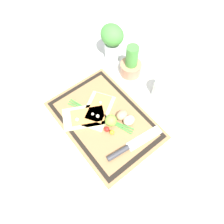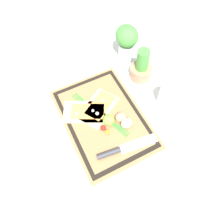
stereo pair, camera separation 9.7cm
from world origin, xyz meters
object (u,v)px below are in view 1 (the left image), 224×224
(pizza_slice_near, at_px, (85,117))
(egg_pink, at_px, (129,120))
(herb_glass, at_px, (112,40))
(cherry_tomato_red, at_px, (107,129))
(egg_brown, at_px, (122,115))
(pizza_slice_far, at_px, (98,110))
(lime, at_px, (111,120))
(knife, at_px, (126,149))
(sauce_jar, at_px, (161,89))
(cherry_tomato_yellow, at_px, (112,132))
(herb_pot, at_px, (131,65))

(pizza_slice_near, xyz_separation_m, egg_pink, (0.14, 0.13, 0.02))
(herb_glass, bearing_deg, cherry_tomato_red, -41.41)
(egg_brown, bearing_deg, pizza_slice_far, -147.90)
(lime, relative_size, herb_glass, 0.26)
(lime, distance_m, herb_glass, 0.42)
(knife, bearing_deg, egg_pink, 134.06)
(pizza_slice_far, distance_m, sauce_jar, 0.31)
(egg_pink, bearing_deg, cherry_tomato_yellow, -93.29)
(pizza_slice_far, xyz_separation_m, lime, (0.09, 0.01, 0.02))
(egg_pink, relative_size, herb_pot, 0.31)
(cherry_tomato_yellow, bearing_deg, sauce_jar, 94.64)
(pizza_slice_near, height_order, lime, lime)
(pizza_slice_near, bearing_deg, cherry_tomato_red, 17.50)
(egg_pink, bearing_deg, egg_brown, -168.37)
(knife, height_order, cherry_tomato_red, cherry_tomato_red)
(egg_pink, relative_size, sauce_jar, 0.50)
(sauce_jar, bearing_deg, pizza_slice_far, -109.71)
(cherry_tomato_yellow, distance_m, herb_glass, 0.47)
(pizza_slice_far, bearing_deg, sauce_jar, 70.29)
(cherry_tomato_red, xyz_separation_m, herb_glass, (-0.34, 0.30, 0.09))
(pizza_slice_near, bearing_deg, sauce_jar, 72.63)
(pizza_slice_near, relative_size, herb_pot, 1.27)
(pizza_slice_near, xyz_separation_m, lime, (0.10, 0.07, 0.02))
(lime, distance_m, cherry_tomato_yellow, 0.05)
(egg_brown, xyz_separation_m, sauce_jar, (0.01, 0.23, 0.01))
(sauce_jar, distance_m, herb_glass, 0.34)
(egg_brown, bearing_deg, egg_pink, 11.63)
(pizza_slice_near, height_order, egg_brown, egg_brown)
(egg_brown, bearing_deg, knife, -33.19)
(knife, distance_m, cherry_tomato_yellow, 0.09)
(egg_pink, height_order, lime, lime)
(knife, relative_size, lime, 5.04)
(knife, xyz_separation_m, cherry_tomato_yellow, (-0.09, 0.00, 0.00))
(knife, xyz_separation_m, herb_glass, (-0.45, 0.29, 0.09))
(knife, relative_size, egg_brown, 5.01)
(lime, bearing_deg, egg_pink, 53.80)
(pizza_slice_near, xyz_separation_m, sauce_jar, (0.11, 0.36, 0.02))
(pizza_slice_far, height_order, egg_brown, egg_brown)
(pizza_slice_near, bearing_deg, pizza_slice_far, 83.71)
(egg_brown, relative_size, cherry_tomato_yellow, 2.53)
(lime, xyz_separation_m, cherry_tomato_red, (0.02, -0.04, -0.01))
(pizza_slice_near, height_order, cherry_tomato_red, same)
(egg_brown, xyz_separation_m, cherry_tomato_yellow, (0.03, -0.08, -0.01))
(cherry_tomato_yellow, distance_m, herb_pot, 0.37)
(knife, height_order, cherry_tomato_yellow, same)
(knife, bearing_deg, herb_glass, 147.58)
(cherry_tomato_red, distance_m, cherry_tomato_yellow, 0.03)
(knife, relative_size, cherry_tomato_red, 11.38)
(sauce_jar, bearing_deg, knife, -69.41)
(pizza_slice_far, relative_size, egg_brown, 4.16)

